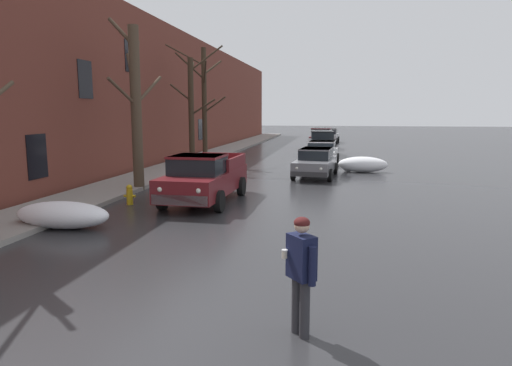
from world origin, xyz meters
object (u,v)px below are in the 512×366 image
Objects in this scene: pickup_truck_maroon_approaching_near_lane at (204,178)px; fire_hydrant at (130,194)px; sedan_silver_at_far_intersection at (329,135)px; sedan_grey_parked_kerbside_close at (316,162)px; bare_tree_far_down_block at (204,102)px; bare_tree_mid_block at (192,111)px; sedan_white_parked_kerbside_mid at (322,152)px; suv_maroon_queued_behind_truck at (321,137)px; suv_black_parked_far_down_block at (322,142)px; bare_tree_second_along_sidewalk at (136,102)px; pedestrian_with_coffee at (301,267)px.

fire_hydrant is at bearing -162.03° from pickup_truck_maroon_approaching_near_lane.
fire_hydrant is at bearing -100.31° from sedan_silver_at_far_intersection.
pickup_truck_maroon_approaching_near_lane reaches higher than sedan_grey_parked_kerbside_close.
bare_tree_mid_block is at bearing -89.27° from bare_tree_far_down_block.
sedan_grey_parked_kerbside_close is at bearing -15.65° from bare_tree_mid_block.
sedan_grey_parked_kerbside_close is at bearing 63.80° from pickup_truck_maroon_approaching_near_lane.
pickup_truck_maroon_approaching_near_lane is at bearing -105.85° from sedan_white_parked_kerbside_mid.
bare_tree_far_down_block is 15.03m from suv_maroon_queued_behind_truck.
sedan_white_parked_kerbside_mid is (0.09, 5.68, -0.00)m from sedan_grey_parked_kerbside_close.
bare_tree_second_along_sidewalk is at bearing -112.51° from suv_black_parked_far_down_block.
bare_tree_far_down_block is 7.83m from sedan_white_parked_kerbside_mid.
bare_tree_mid_block reaches higher than suv_black_parked_far_down_block.
bare_tree_far_down_block is (0.05, 9.61, 0.19)m from bare_tree_second_along_sidewalk.
suv_maroon_queued_behind_truck is at bearing 91.25° from sedan_grey_parked_kerbside_close.
pickup_truck_maroon_approaching_near_lane is 10.17m from pedestrian_with_coffee.
fire_hydrant is (-6.05, -8.10, -0.40)m from sedan_grey_parked_kerbside_close.
bare_tree_mid_block is 10.14m from pickup_truck_maroon_approaching_near_lane.
sedan_silver_at_far_intersection is at bearing 89.97° from sedan_white_parked_kerbside_mid.
sedan_silver_at_far_intersection is 34.40m from fire_hydrant.
sedan_white_parked_kerbside_mid is (7.12, 1.15, -3.05)m from bare_tree_far_down_block.
sedan_silver_at_far_intersection is (7.09, 23.78, -2.49)m from bare_tree_mid_block.
suv_black_parked_far_down_block is 6.07m from suv_maroon_queued_behind_truck.
sedan_white_parked_kerbside_mid is at bearing 91.31° from pedestrian_with_coffee.
sedan_white_parked_kerbside_mid is 5.98m from suv_black_parked_far_down_block.
suv_maroon_queued_behind_truck is at bearing 67.25° from bare_tree_mid_block.
fire_hydrant is at bearing -71.36° from bare_tree_second_along_sidewalk.
pedestrian_with_coffee is (7.67, -11.48, -2.58)m from bare_tree_second_along_sidewalk.
sedan_silver_at_far_intersection is (0.10, 25.74, 0.00)m from sedan_grey_parked_kerbside_close.
suv_black_parked_far_down_block is (6.89, 7.12, -2.81)m from bare_tree_far_down_block.
bare_tree_mid_block is 1.49× the size of suv_maroon_queued_behind_truck.
bare_tree_mid_block is 24.94m from sedan_silver_at_far_intersection.
sedan_grey_parked_kerbside_close is 1.01× the size of sedan_silver_at_far_intersection.
bare_tree_mid_block is 1.51× the size of sedan_grey_parked_kerbside_close.
sedan_silver_at_far_intersection is 6.30× the size of fire_hydrant.
pickup_truck_maroon_approaching_near_lane reaches higher than sedan_white_parked_kerbside_mid.
sedan_grey_parked_kerbside_close and sedan_white_parked_kerbside_mid have the same top height.
suv_black_parked_far_down_block is (-0.14, 11.65, 0.23)m from sedan_grey_parked_kerbside_close.
sedan_silver_at_far_intersection is at bearing 90.68° from pedestrian_with_coffee.
suv_maroon_queued_behind_truck reaches higher than pickup_truck_maroon_approaching_near_lane.
sedan_grey_parked_kerbside_close is 25.74m from sedan_silver_at_far_intersection.
sedan_white_parked_kerbside_mid is 20.06m from sedan_silver_at_far_intersection.
bare_tree_second_along_sidewalk is 1.33× the size of pickup_truck_maroon_approaching_near_lane.
pedestrian_with_coffee is (7.63, -21.09, -2.76)m from bare_tree_far_down_block.
suv_maroon_queued_behind_truck is at bearing 91.65° from pedestrian_with_coffee.
sedan_silver_at_far_intersection is (0.01, 20.06, 0.00)m from sedan_white_parked_kerbside_mid.
fire_hydrant is (-5.67, -25.82, -0.63)m from suv_maroon_queued_behind_truck.
suv_maroon_queued_behind_truck is at bearing 63.28° from bare_tree_far_down_block.
bare_tree_second_along_sidewalk is 14.05m from pedestrian_with_coffee.
suv_maroon_queued_behind_truck is 26.44m from fire_hydrant.
suv_maroon_queued_behind_truck is (-0.48, 12.04, 0.24)m from sedan_white_parked_kerbside_mid.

